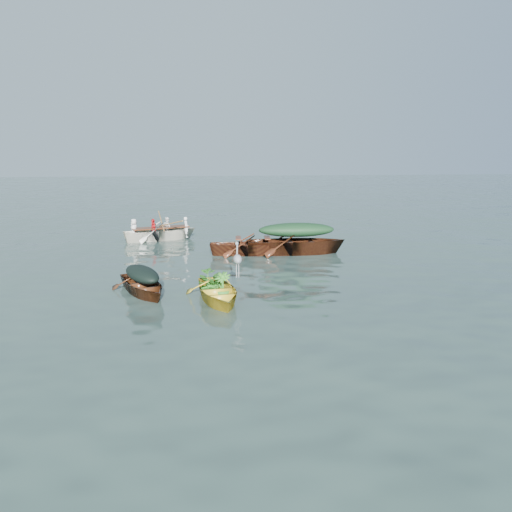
{
  "coord_description": "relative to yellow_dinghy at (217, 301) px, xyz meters",
  "views": [
    {
      "loc": [
        -1.7,
        -12.62,
        3.7
      ],
      "look_at": [
        0.41,
        2.68,
        0.5
      ],
      "focal_mm": 35.0,
      "sensor_mm": 36.0,
      "label": 1
    }
  ],
  "objects": [
    {
      "name": "ground",
      "position": [
        1.01,
        0.37,
        0.0
      ],
      "size": [
        140.0,
        140.0,
        0.0
      ],
      "primitive_type": "plane",
      "color": "#354A43",
      "rests_on": "ground"
    },
    {
      "name": "green_tarp_boat",
      "position": [
        3.29,
        5.64,
        0.0
      ],
      "size": [
        5.21,
        1.83,
        1.25
      ],
      "primitive_type": "imported",
      "rotation": [
        0.0,
        0.0,
        1.53
      ],
      "color": "#452610",
      "rests_on": "ground"
    },
    {
      "name": "thwart_benches",
      "position": [
        1.66,
        5.72,
        0.53
      ],
      "size": [
        2.27,
        1.03,
        0.04
      ],
      "primitive_type": null,
      "rotation": [
        0.0,
        0.0,
        1.47
      ],
      "color": "#4F2112",
      "rests_on": "open_wooden_boat"
    },
    {
      "name": "green_tarp_cover",
      "position": [
        3.29,
        5.64,
        0.88
      ],
      "size": [
        2.86,
        1.01,
        0.52
      ],
      "primitive_type": "ellipsoid",
      "rotation": [
        0.0,
        0.0,
        1.53
      ],
      "color": "#143118",
      "rests_on": "green_tarp_boat"
    },
    {
      "name": "rowers",
      "position": [
        -1.87,
        9.36,
        0.9
      ],
      "size": [
        3.28,
        2.06,
        0.76
      ],
      "primitive_type": "imported",
      "rotation": [
        0.0,
        0.0,
        1.88
      ],
      "color": "silver",
      "rests_on": "rowed_boat"
    },
    {
      "name": "dark_tarp_cover",
      "position": [
        -1.94,
        0.93,
        0.6
      ],
      "size": [
        1.35,
        1.92,
        0.4
      ],
      "primitive_type": "ellipsoid",
      "rotation": [
        0.0,
        0.0,
        0.42
      ],
      "color": "black",
      "rests_on": "dark_covered_boat"
    },
    {
      "name": "yellow_dinghy",
      "position": [
        0.0,
        0.0,
        0.0
      ],
      "size": [
        1.84,
        3.35,
        0.86
      ],
      "primitive_type": "imported",
      "rotation": [
        0.0,
        0.0,
        0.15
      ],
      "color": "gold",
      "rests_on": "ground"
    },
    {
      "name": "dinghy_weeds",
      "position": [
        -0.06,
        0.55,
        0.73
      ],
      "size": [
        0.83,
        1.0,
        0.6
      ],
      "primitive_type": "imported",
      "rotation": [
        0.0,
        0.0,
        0.15
      ],
      "color": "#2E6E1C",
      "rests_on": "yellow_dinghy"
    },
    {
      "name": "dark_covered_boat",
      "position": [
        -1.94,
        0.93,
        0.0
      ],
      "size": [
        2.45,
        3.49,
        0.79
      ],
      "primitive_type": "imported",
      "rotation": [
        0.0,
        0.0,
        0.42
      ],
      "color": "#4B2611",
      "rests_on": "ground"
    },
    {
      "name": "rowed_boat",
      "position": [
        -1.87,
        9.36,
        0.0
      ],
      "size": [
        4.57,
        2.59,
        1.05
      ],
      "primitive_type": "imported",
      "rotation": [
        0.0,
        0.0,
        1.88
      ],
      "color": "white",
      "rests_on": "ground"
    },
    {
      "name": "open_wooden_boat",
      "position": [
        1.66,
        5.72,
        0.0
      ],
      "size": [
        4.51,
        1.79,
        1.03
      ],
      "primitive_type": "imported",
      "rotation": [
        0.0,
        0.0,
        1.47
      ],
      "color": "#5B2D16",
      "rests_on": "ground"
    },
    {
      "name": "heron",
      "position": [
        0.54,
        0.13,
        0.89
      ],
      "size": [
        0.34,
        0.44,
        0.92
      ],
      "primitive_type": null,
      "rotation": [
        0.0,
        0.0,
        0.15
      ],
      "color": "#93979B",
      "rests_on": "yellow_dinghy"
    },
    {
      "name": "oars",
      "position": [
        -1.87,
        9.36,
        0.55
      ],
      "size": [
        1.36,
        2.66,
        0.06
      ],
      "primitive_type": null,
      "rotation": [
        0.0,
        0.0,
        1.88
      ],
      "color": "olive",
      "rests_on": "rowed_boat"
    }
  ]
}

